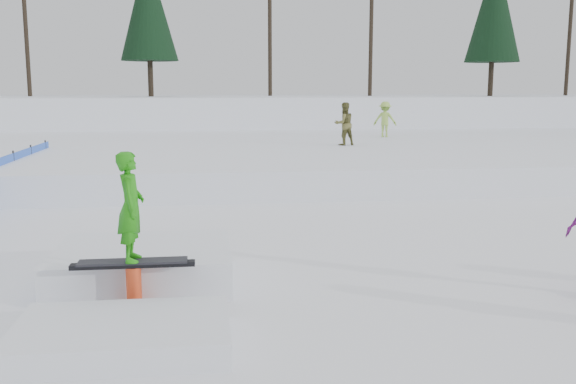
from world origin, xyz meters
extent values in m
plane|color=white|center=(0.00, 0.00, 0.00)|extent=(120.00, 120.00, 0.00)
cube|color=white|center=(0.00, 30.00, 1.20)|extent=(60.00, 14.00, 2.40)
cube|color=white|center=(0.00, 16.00, 0.40)|extent=(50.00, 18.00, 0.80)
cylinder|color=black|center=(-6.50, 10.40, 0.55)|extent=(0.05, 0.05, 1.10)
cylinder|color=black|center=(-6.50, 12.30, 0.55)|extent=(0.05, 0.05, 1.10)
cylinder|color=black|center=(-6.50, 14.20, 0.55)|extent=(0.05, 0.05, 1.10)
cylinder|color=black|center=(-11.00, 30.00, 7.40)|extent=(0.24, 0.24, 10.00)
cylinder|color=black|center=(-4.00, 28.50, 3.40)|extent=(0.30, 0.30, 2.00)
cone|color=black|center=(-4.00, 28.50, 7.38)|extent=(3.20, 3.20, 5.95)
cylinder|color=black|center=(3.00, 30.50, 7.15)|extent=(0.24, 0.24, 9.50)
cylinder|color=black|center=(9.00, 29.50, 6.40)|extent=(0.24, 0.24, 8.00)
cylinder|color=black|center=(16.00, 28.00, 3.40)|extent=(0.30, 0.30, 2.00)
cone|color=black|center=(16.00, 28.00, 7.55)|extent=(3.20, 3.20, 6.30)
cylinder|color=black|center=(22.00, 30.00, 7.65)|extent=(0.24, 0.24, 10.50)
imported|color=brown|center=(4.13, 14.21, 1.59)|extent=(0.89, 0.77, 1.57)
imported|color=#9FCC50|center=(6.71, 17.90, 1.56)|extent=(1.12, 0.89, 1.52)
cube|color=white|center=(-1.88, 0.56, 0.27)|extent=(2.60, 2.20, 0.54)
cube|color=white|center=(-1.88, -1.94, 0.15)|extent=(2.40, 1.60, 0.30)
cylinder|color=#E95529|center=(-1.88, -0.74, 0.03)|extent=(0.44, 0.44, 0.06)
cylinder|color=#E95529|center=(-1.88, -0.74, 0.30)|extent=(0.20, 0.20, 0.60)
cube|color=black|center=(-1.88, -0.74, 0.63)|extent=(1.60, 0.16, 0.06)
cube|color=black|center=(-1.88, -0.74, 0.68)|extent=(1.40, 0.28, 0.03)
imported|color=#1F8D10|center=(-1.88, -0.74, 1.40)|extent=(0.34, 0.52, 1.42)
camera|label=1|loc=(-0.89, -9.02, 2.92)|focal=40.00mm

